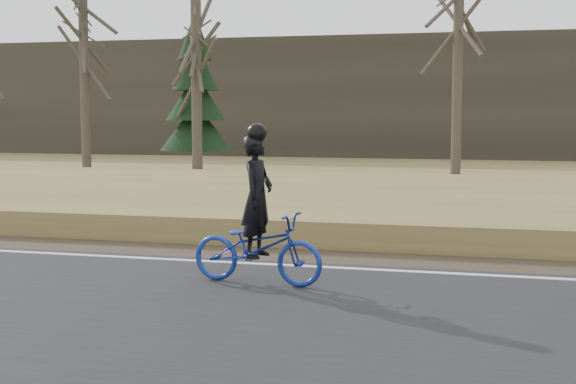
# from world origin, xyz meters

# --- Properties ---
(shoulder) EXTENTS (120.00, 1.60, 0.04)m
(shoulder) POSITION_xyz_m (0.00, 1.20, 0.02)
(shoulder) COLOR #473A2B
(shoulder) RESTS_ON ground
(embankment) EXTENTS (120.00, 5.00, 0.44)m
(embankment) POSITION_xyz_m (0.00, 4.20, 0.22)
(embankment) COLOR #957C4C
(embankment) RESTS_ON ground
(ballast) EXTENTS (120.00, 3.00, 0.45)m
(ballast) POSITION_xyz_m (0.00, 8.00, 0.23)
(ballast) COLOR slate
(ballast) RESTS_ON ground
(railroad) EXTENTS (120.00, 2.40, 0.29)m
(railroad) POSITION_xyz_m (0.00, 8.00, 0.53)
(railroad) COLOR black
(railroad) RESTS_ON ballast
(treeline_backdrop) EXTENTS (120.00, 4.00, 6.00)m
(treeline_backdrop) POSITION_xyz_m (0.00, 30.00, 3.00)
(treeline_backdrop) COLOR #383328
(treeline_backdrop) RESTS_ON ground
(cyclist) EXTENTS (1.83, 0.81, 2.07)m
(cyclist) POSITION_xyz_m (4.77, -1.06, 0.71)
(cyclist) COLOR navy
(cyclist) RESTS_ON road
(bare_tree_left) EXTENTS (0.36, 0.36, 7.47)m
(bare_tree_left) POSITION_xyz_m (-7.58, 17.01, 3.74)
(bare_tree_left) COLOR brown
(bare_tree_left) RESTS_ON ground
(bare_tree_near_left) EXTENTS (0.36, 0.36, 6.73)m
(bare_tree_near_left) POSITION_xyz_m (-2.26, 15.02, 3.36)
(bare_tree_near_left) COLOR brown
(bare_tree_near_left) RESTS_ON ground
(bare_tree_center) EXTENTS (0.36, 0.36, 8.35)m
(bare_tree_center) POSITION_xyz_m (6.34, 17.56, 4.17)
(bare_tree_center) COLOR brown
(bare_tree_center) RESTS_ON ground
(conifer) EXTENTS (2.60, 2.60, 5.84)m
(conifer) POSITION_xyz_m (-2.88, 16.51, 2.76)
(conifer) COLOR brown
(conifer) RESTS_ON ground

